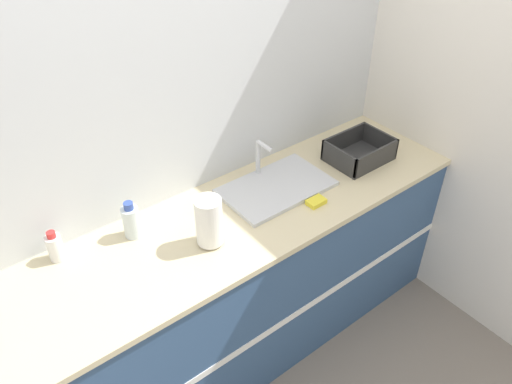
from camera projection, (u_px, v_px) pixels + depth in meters
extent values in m
plane|color=slate|center=(269.00, 383.00, 2.63)|extent=(12.00, 12.00, 0.00)
cube|color=silver|center=(183.00, 117.00, 2.26)|extent=(4.86, 0.06, 2.60)
cube|color=silver|center=(419.00, 72.00, 2.66)|extent=(0.06, 2.62, 2.60)
cube|color=#33517A|center=(233.00, 291.00, 2.56)|extent=(2.46, 0.62, 0.89)
cube|color=white|center=(270.00, 330.00, 2.36)|extent=(2.46, 0.01, 0.04)
cube|color=beige|center=(230.00, 223.00, 2.28)|extent=(2.48, 0.65, 0.03)
cube|color=silver|center=(276.00, 187.00, 2.46)|extent=(0.54, 0.33, 0.02)
cylinder|color=silver|center=(258.00, 157.00, 2.49)|extent=(0.02, 0.02, 0.18)
cylinder|color=silver|center=(265.00, 146.00, 2.40)|extent=(0.02, 0.11, 0.02)
cylinder|color=#4C4C51|center=(210.00, 241.00, 2.15)|extent=(0.09, 0.09, 0.01)
cylinder|color=white|center=(209.00, 221.00, 2.08)|extent=(0.12, 0.12, 0.22)
cube|color=#2D2D2D|center=(358.00, 158.00, 2.67)|extent=(0.32, 0.25, 0.01)
cube|color=#2D2D2D|center=(377.00, 158.00, 2.56)|extent=(0.32, 0.01, 0.11)
cube|color=#2D2D2D|center=(344.00, 140.00, 2.71)|extent=(0.32, 0.01, 0.11)
cube|color=#2D2D2D|center=(339.00, 159.00, 2.56)|extent=(0.01, 0.25, 0.11)
cube|color=#2D2D2D|center=(379.00, 139.00, 2.72)|extent=(0.01, 0.25, 0.11)
cylinder|color=white|center=(55.00, 248.00, 2.04)|extent=(0.06, 0.06, 0.12)
cylinder|color=red|center=(51.00, 235.00, 2.00)|extent=(0.04, 0.04, 0.03)
cylinder|color=silver|center=(132.00, 222.00, 2.15)|extent=(0.07, 0.07, 0.15)
cylinder|color=#334C9E|center=(128.00, 206.00, 2.10)|extent=(0.04, 0.04, 0.03)
cube|color=yellow|center=(316.00, 202.00, 2.36)|extent=(0.09, 0.06, 0.02)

